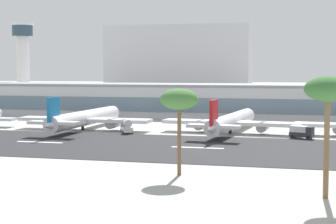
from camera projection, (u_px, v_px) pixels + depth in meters
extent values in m
plane|color=#A8A8A3|center=(195.00, 147.00, 126.35)|extent=(1400.00, 1400.00, 0.00)
cube|color=#262628|center=(194.00, 148.00, 124.63)|extent=(800.00, 43.93, 0.08)
cube|color=white|center=(40.00, 142.00, 134.02)|extent=(12.00, 1.20, 0.01)
cube|color=white|center=(198.00, 148.00, 124.42)|extent=(12.00, 1.20, 0.01)
cube|color=#B7BABC|center=(190.00, 101.00, 210.58)|extent=(170.54, 29.86, 11.38)
cube|color=slate|center=(182.00, 105.00, 196.05)|extent=(165.43, 0.30, 5.12)
cube|color=gray|center=(191.00, 85.00, 210.11)|extent=(172.25, 30.15, 1.00)
cylinder|color=silver|center=(23.00, 72.00, 260.95)|extent=(5.74, 5.74, 33.52)
cylinder|color=#2D4251|center=(22.00, 31.00, 259.50)|extent=(9.66, 9.66, 5.10)
cylinder|color=silver|center=(22.00, 24.00, 259.26)|extent=(10.44, 10.44, 1.20)
cube|color=#BCBCC1|center=(178.00, 62.00, 346.78)|extent=(90.87, 25.65, 45.45)
cylinder|color=silver|center=(86.00, 118.00, 163.11)|extent=(5.21, 44.70, 4.46)
sphere|color=silver|center=(113.00, 112.00, 184.58)|extent=(4.24, 4.24, 4.24)
cone|color=silver|center=(51.00, 125.00, 141.64)|extent=(4.15, 8.10, 4.02)
cube|color=silver|center=(84.00, 120.00, 162.29)|extent=(40.34, 7.37, 0.98)
cylinder|color=gray|center=(113.00, 123.00, 159.98)|extent=(3.01, 6.30, 2.90)
cylinder|color=gray|center=(57.00, 122.00, 164.71)|extent=(3.01, 6.30, 2.90)
cube|color=silver|center=(54.00, 123.00, 143.32)|extent=(13.74, 3.91, 0.79)
cube|color=#1975B2|center=(53.00, 111.00, 143.09)|extent=(0.81, 6.04, 7.14)
cylinder|color=black|center=(83.00, 128.00, 161.18)|extent=(0.80, 0.80, 1.23)
cylinder|color=white|center=(232.00, 121.00, 154.20)|extent=(8.35, 43.69, 4.35)
sphere|color=white|center=(248.00, 115.00, 174.62)|extent=(4.13, 4.13, 4.13)
cone|color=white|center=(212.00, 129.00, 133.77)|extent=(4.62, 8.15, 3.91)
cube|color=white|center=(231.00, 123.00, 153.41)|extent=(39.41, 10.10, 0.96)
cylinder|color=gray|center=(263.00, 127.00, 150.54)|extent=(3.38, 6.32, 2.83)
cylinder|color=gray|center=(201.00, 124.00, 156.40)|extent=(3.38, 6.32, 2.83)
cube|color=white|center=(214.00, 126.00, 135.37)|extent=(13.53, 4.80, 0.77)
cube|color=red|center=(214.00, 114.00, 135.15)|extent=(1.24, 5.91, 6.96)
cylinder|color=black|center=(230.00, 132.00, 152.36)|extent=(0.78, 0.78, 1.20)
cube|color=white|center=(127.00, 129.00, 154.74)|extent=(5.97, 8.80, 1.40)
cylinder|color=silver|center=(127.00, 123.00, 153.61)|extent=(4.36, 6.12, 2.10)
cube|color=white|center=(125.00, 122.00, 157.78)|extent=(3.03, 2.86, 1.80)
cylinder|color=black|center=(130.00, 130.00, 157.95)|extent=(0.64, 0.93, 0.90)
cylinder|color=black|center=(121.00, 130.00, 157.46)|extent=(0.64, 0.93, 0.90)
cylinder|color=black|center=(133.00, 132.00, 152.13)|extent=(0.64, 0.93, 0.90)
cylinder|color=black|center=(123.00, 132.00, 151.64)|extent=(0.64, 0.93, 0.90)
cube|color=#2D3338|center=(302.00, 135.00, 141.57)|extent=(6.46, 4.34, 1.20)
cube|color=silver|center=(299.00, 129.00, 141.87)|extent=(4.85, 3.66, 1.60)
cube|color=#2D3338|center=(310.00, 130.00, 140.24)|extent=(2.34, 2.65, 1.50)
cylinder|color=black|center=(308.00, 138.00, 139.44)|extent=(0.94, 0.58, 0.90)
cylinder|color=black|center=(311.00, 137.00, 141.41)|extent=(0.94, 0.58, 0.90)
cylinder|color=black|center=(292.00, 137.00, 141.82)|extent=(0.94, 0.58, 0.90)
cylinder|color=black|center=(296.00, 136.00, 143.79)|extent=(0.94, 0.58, 0.90)
cylinder|color=brown|center=(179.00, 137.00, 91.58)|extent=(0.64, 0.64, 12.77)
ellipsoid|color=#427538|center=(179.00, 99.00, 91.10)|extent=(6.40, 6.40, 3.52)
cylinder|color=brown|center=(327.00, 144.00, 74.89)|extent=(0.75, 0.75, 15.01)
ellipsoid|color=#386B33|center=(328.00, 89.00, 74.33)|extent=(6.35, 6.35, 3.49)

